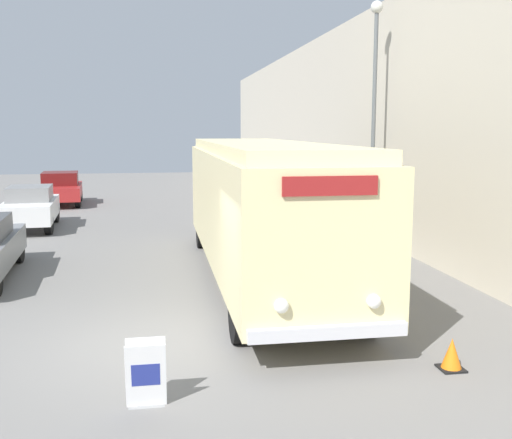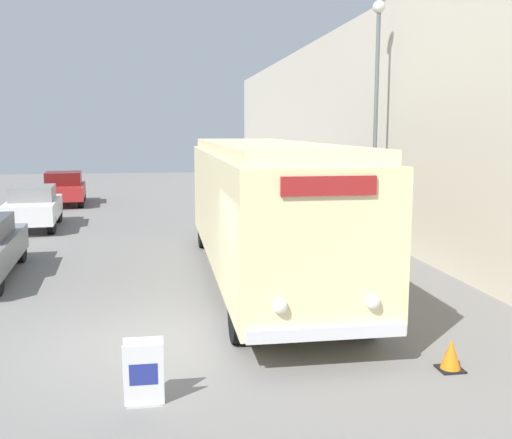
% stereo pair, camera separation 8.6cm
% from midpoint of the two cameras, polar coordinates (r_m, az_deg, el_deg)
% --- Properties ---
extents(ground_plane, '(80.00, 80.00, 0.00)m').
position_cam_midpoint_polar(ground_plane, '(10.23, -9.94, -11.86)').
color(ground_plane, slate).
extents(building_wall_right, '(0.30, 60.00, 7.45)m').
position_cam_midpoint_polar(building_wall_right, '(20.85, 11.09, 8.93)').
color(building_wall_right, beige).
rests_on(building_wall_right, ground_plane).
extents(vintage_bus, '(2.54, 11.20, 3.25)m').
position_cam_midpoint_polar(vintage_bus, '(14.01, 0.82, 1.58)').
color(vintage_bus, black).
rests_on(vintage_bus, ground_plane).
extents(sign_board, '(0.52, 0.33, 0.88)m').
position_cam_midpoint_polar(sign_board, '(8.09, -10.33, -14.31)').
color(sign_board, gray).
rests_on(sign_board, ground_plane).
extents(streetlamp, '(0.36, 0.36, 7.21)m').
position_cam_midpoint_polar(streetlamp, '(18.32, 11.53, 11.73)').
color(streetlamp, '#595E60').
rests_on(streetlamp, ground_plane).
extents(parked_car_mid, '(2.02, 4.22, 1.53)m').
position_cam_midpoint_polar(parked_car_mid, '(22.88, -20.36, 1.14)').
color(parked_car_mid, black).
rests_on(parked_car_mid, ground_plane).
extents(parked_car_far, '(2.24, 4.27, 1.54)m').
position_cam_midpoint_polar(parked_car_far, '(29.70, -17.76, 2.86)').
color(parked_car_far, black).
rests_on(parked_car_far, ground_plane).
extents(traffic_cone, '(0.36, 0.36, 0.48)m').
position_cam_midpoint_polar(traffic_cone, '(9.57, 18.32, -12.15)').
color(traffic_cone, black).
rests_on(traffic_cone, ground_plane).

